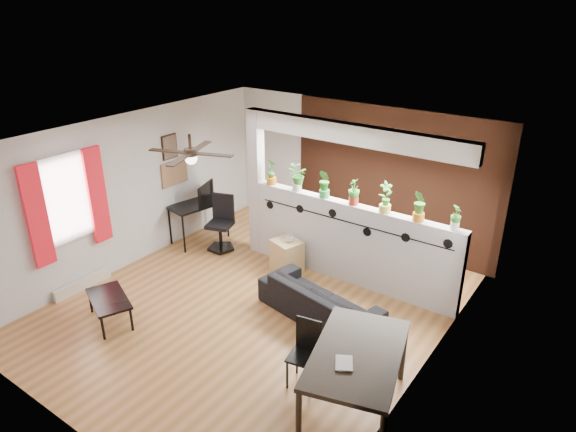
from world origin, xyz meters
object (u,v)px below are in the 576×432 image
at_px(dining_table, 357,359).
at_px(cup, 289,239).
at_px(potted_plant_2, 325,183).
at_px(folding_chair, 306,346).
at_px(coffee_table, 109,300).
at_px(office_chair, 221,226).
at_px(potted_plant_0, 271,171).
at_px(potted_plant_6, 456,217).
at_px(ceiling_fan, 191,155).
at_px(computer_desk, 198,207).
at_px(potted_plant_5, 420,205).
at_px(potted_plant_3, 354,191).
at_px(cube_shelf, 287,256).
at_px(potted_plant_1, 297,177).
at_px(potted_plant_4, 386,196).
at_px(sofa, 320,301).

bearing_deg(dining_table, cup, 138.13).
distance_m(potted_plant_2, folding_chair, 2.92).
bearing_deg(coffee_table, office_chair, 95.07).
xyz_separation_m(potted_plant_0, potted_plant_6, (3.16, -0.00, -0.05)).
distance_m(ceiling_fan, potted_plant_6, 3.74).
bearing_deg(coffee_table, computer_desk, 106.96).
bearing_deg(potted_plant_5, office_chair, -174.35).
distance_m(ceiling_fan, folding_chair, 3.01).
height_order(potted_plant_2, potted_plant_6, potted_plant_2).
xyz_separation_m(potted_plant_3, cube_shelf, (-1.02, -0.34, -1.29)).
bearing_deg(ceiling_fan, cube_shelf, 68.28).
bearing_deg(potted_plant_2, office_chair, -169.84).
xyz_separation_m(potted_plant_2, cup, (-0.44, -0.34, -0.98)).
bearing_deg(potted_plant_5, folding_chair, -97.83).
relative_size(potted_plant_1, potted_plant_6, 1.21).
height_order(office_chair, dining_table, office_chair).
height_order(potted_plant_1, potted_plant_5, potted_plant_5).
xyz_separation_m(potted_plant_2, cube_shelf, (-0.49, -0.34, -1.31)).
bearing_deg(ceiling_fan, folding_chair, -14.44).
relative_size(potted_plant_6, dining_table, 0.21).
xyz_separation_m(potted_plant_1, cup, (0.08, -0.34, -0.96)).
relative_size(ceiling_fan, potted_plant_6, 3.34).
distance_m(potted_plant_3, potted_plant_6, 1.58).
bearing_deg(potted_plant_0, potted_plant_4, 0.00).
xyz_separation_m(cup, office_chair, (-1.51, -0.01, -0.17)).
xyz_separation_m(cube_shelf, office_chair, (-1.46, -0.01, 0.17)).
relative_size(potted_plant_4, computer_desk, 0.42).
height_order(ceiling_fan, sofa, ceiling_fan).
height_order(office_chair, folding_chair, office_chair).
relative_size(sofa, coffee_table, 1.87).
height_order(potted_plant_3, potted_plant_6, potted_plant_3).
relative_size(sofa, dining_table, 1.05).
distance_m(potted_plant_4, potted_plant_5, 0.53).
bearing_deg(cup, sofa, -36.30).
xyz_separation_m(potted_plant_6, folding_chair, (-0.86, -2.40, -1.04)).
height_order(potted_plant_5, sofa, potted_plant_5).
height_order(ceiling_fan, cup, ceiling_fan).
bearing_deg(potted_plant_5, cube_shelf, -170.68).
xyz_separation_m(potted_plant_1, potted_plant_4, (1.58, 0.00, 0.02)).
bearing_deg(sofa, potted_plant_3, -72.23).
distance_m(cup, coffee_table, 2.95).
distance_m(potted_plant_6, sofa, 2.24).
bearing_deg(computer_desk, dining_table, -25.72).
relative_size(ceiling_fan, potted_plant_5, 2.59).
xyz_separation_m(potted_plant_6, coffee_table, (-3.82, -2.99, -1.19)).
xyz_separation_m(ceiling_fan, office_chair, (-0.88, 1.45, -1.87)).
distance_m(potted_plant_2, computer_desk, 2.70).
distance_m(cube_shelf, folding_chair, 2.71).
xyz_separation_m(ceiling_fan, dining_table, (3.05, -0.71, -1.57)).
xyz_separation_m(potted_plant_4, cup, (-1.50, -0.34, -0.99)).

